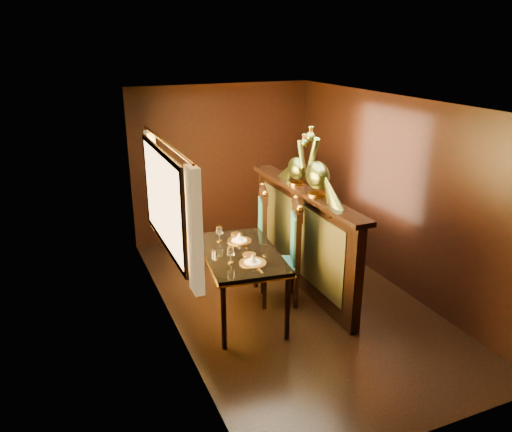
{
  "coord_description": "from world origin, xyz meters",
  "views": [
    {
      "loc": [
        -2.61,
        -5.04,
        3.18
      ],
      "look_at": [
        -0.33,
        0.34,
        1.08
      ],
      "focal_mm": 35.0,
      "sensor_mm": 36.0,
      "label": 1
    }
  ],
  "objects_px": {
    "chair_left": "(290,250)",
    "peacock_left": "(318,163)",
    "dining_table": "(241,258)",
    "chair_right": "(257,231)",
    "peacock_right": "(297,159)"
  },
  "relations": [
    {
      "from": "chair_right",
      "to": "peacock_left",
      "type": "xyz_separation_m",
      "value": [
        0.43,
        -0.82,
        1.09
      ]
    },
    {
      "from": "chair_left",
      "to": "peacock_left",
      "type": "height_order",
      "value": "peacock_left"
    },
    {
      "from": "chair_right",
      "to": "peacock_left",
      "type": "bearing_deg",
      "value": -44.04
    },
    {
      "from": "dining_table",
      "to": "chair_right",
      "type": "bearing_deg",
      "value": 63.38
    },
    {
      "from": "dining_table",
      "to": "peacock_right",
      "type": "distance_m",
      "value": 1.53
    },
    {
      "from": "chair_left",
      "to": "peacock_right",
      "type": "distance_m",
      "value": 1.18
    },
    {
      "from": "dining_table",
      "to": "chair_right",
      "type": "relative_size",
      "value": 1.15
    },
    {
      "from": "chair_right",
      "to": "peacock_right",
      "type": "height_order",
      "value": "peacock_right"
    },
    {
      "from": "chair_right",
      "to": "dining_table",
      "type": "bearing_deg",
      "value": -105.57
    },
    {
      "from": "chair_left",
      "to": "peacock_right",
      "type": "relative_size",
      "value": 1.92
    },
    {
      "from": "chair_left",
      "to": "peacock_right",
      "type": "xyz_separation_m",
      "value": [
        0.34,
        0.51,
        1.01
      ]
    },
    {
      "from": "chair_left",
      "to": "chair_right",
      "type": "height_order",
      "value": "chair_left"
    },
    {
      "from": "peacock_right",
      "to": "dining_table",
      "type": "bearing_deg",
      "value": -149.48
    },
    {
      "from": "chair_left",
      "to": "peacock_left",
      "type": "xyz_separation_m",
      "value": [
        0.34,
        -0.01,
        1.07
      ]
    },
    {
      "from": "chair_left",
      "to": "chair_right",
      "type": "relative_size",
      "value": 1.03
    }
  ]
}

